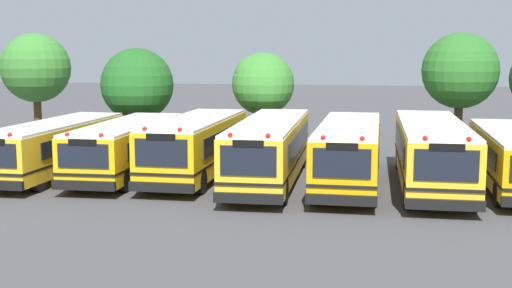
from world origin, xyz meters
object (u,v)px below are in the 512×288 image
Objects in this scene: tree_1 at (137,84)px; tree_3 at (459,70)px; school_bus_3 at (270,148)px; school_bus_0 at (56,146)px; school_bus_4 at (349,151)px; school_bus_5 at (431,151)px; school_bus_2 at (196,145)px; tree_0 at (33,69)px; tree_2 at (261,82)px; school_bus_1 at (127,146)px.

tree_1 is 0.88× the size of tree_3.
school_bus_0 is at bearing -0.80° from school_bus_3.
school_bus_4 is 0.92× the size of school_bus_5.
school_bus_2 is 0.85× the size of school_bus_5.
school_bus_4 is (13.04, 0.01, 0.10)m from school_bus_0.
tree_1 is (-8.60, 7.38, 2.27)m from school_bus_3.
school_bus_3 is 1.08× the size of school_bus_4.
school_bus_5 is at bearing -173.93° from school_bus_4.
school_bus_4 is 10.67m from tree_3.
tree_2 is at bearing -6.06° from tree_0.
school_bus_1 is at bearing 2.43° from school_bus_2.
school_bus_2 is at bearing -104.12° from tree_2.
tree_3 is at bearing -136.10° from school_bus_3.
tree_0 is 13.94m from tree_2.
school_bus_3 is 1.98× the size of tree_1.
tree_2 reaches higher than school_bus_3.
tree_2 is at bearing -40.37° from school_bus_5.
school_bus_2 is at bearing -1.19° from school_bus_5.
school_bus_5 is 1.73× the size of tree_0.
school_bus_1 is 13.17m from school_bus_5.
school_bus_2 is at bearing -3.75° from school_bus_4.
tree_3 is at bearing -144.73° from school_bus_2.
tree_2 is (4.87, 6.92, 2.56)m from school_bus_1.
school_bus_3 is 7.78m from tree_2.
school_bus_3 is at bearing -77.26° from tree_2.
tree_0 is (-15.48, 8.68, 3.04)m from school_bus_3.
school_bus_2 is at bearing -8.07° from school_bus_3.
school_bus_5 is (6.67, 0.25, 0.01)m from school_bus_3.
school_bus_4 is (9.82, -0.37, 0.10)m from school_bus_1.
school_bus_5 is 9.16m from tree_3.
school_bus_3 reaches higher than school_bus_4.
tree_1 is (-11.93, 7.47, 2.30)m from school_bus_4.
school_bus_3 is at bearing -40.64° from tree_1.
tree_0 reaches higher than tree_2.
school_bus_1 is at bearing -150.97° from tree_3.
school_bus_3 reaches higher than school_bus_0.
tree_0 is 24.07m from tree_3.
school_bus_4 is (6.67, -0.48, -0.02)m from school_bus_2.
school_bus_0 is 0.88× the size of school_bus_5.
tree_0 is at bearing -55.83° from school_bus_0.
school_bus_2 reaches higher than school_bus_0.
tree_1 is 17.26m from tree_3.
tree_2 is (8.09, 7.30, 2.56)m from school_bus_0.
school_bus_0 is 0.96× the size of school_bus_4.
school_bus_2 is 15.01m from tree_0.
tree_2 is (-4.96, 7.29, 2.46)m from school_bus_4.
tree_1 is at bearing -52.50° from school_bus_2.
tree_0 is at bearing -24.65° from school_bus_4.
school_bus_5 is 11.10m from tree_2.
school_bus_1 is at bearing -73.48° from tree_1.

